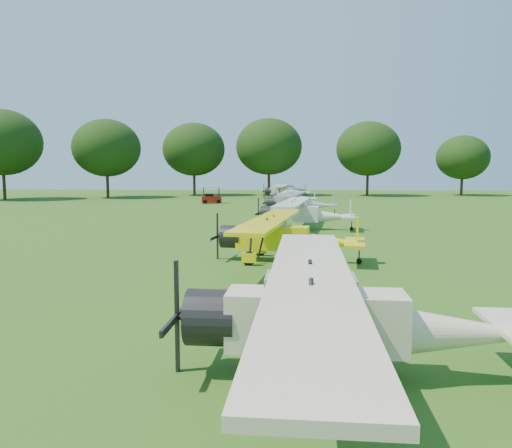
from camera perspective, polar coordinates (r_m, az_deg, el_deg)
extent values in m
plane|color=#1C4C13|center=(27.93, 3.26, -2.66)|extent=(160.00, 160.00, 0.00)
cylinder|color=#301D12|center=(90.98, 22.44, 4.20)|extent=(0.44, 0.44, 3.70)
ellipsoid|color=black|center=(90.97, 22.56, 7.04)|extent=(8.63, 8.63, 7.34)
cylinder|color=#301D12|center=(85.09, 12.61, 4.68)|extent=(0.44, 0.44, 4.51)
ellipsoid|color=black|center=(85.13, 12.70, 8.39)|extent=(10.52, 10.52, 8.94)
cylinder|color=#301D12|center=(84.37, 1.47, 4.89)|extent=(0.44, 0.44, 4.74)
ellipsoid|color=black|center=(84.44, 1.49, 8.82)|extent=(11.05, 11.05, 9.39)
cylinder|color=#301D12|center=(85.39, -7.06, 4.78)|extent=(0.44, 0.44, 4.49)
ellipsoid|color=black|center=(85.44, -7.11, 8.46)|extent=(10.47, 10.47, 8.90)
cylinder|color=#301D12|center=(80.64, -16.60, 4.47)|extent=(0.44, 0.44, 4.44)
ellipsoid|color=black|center=(80.69, -16.72, 8.32)|extent=(10.36, 10.36, 8.80)
cylinder|color=#301D12|center=(81.04, -26.84, 4.19)|extent=(0.44, 0.44, 4.77)
ellipsoid|color=black|center=(81.11, -27.04, 8.31)|extent=(11.14, 11.14, 9.47)
cube|color=beige|center=(10.55, 6.82, -10.89)|extent=(3.72, 1.27, 1.20)
cone|color=beige|center=(11.12, 23.29, -11.40)|extent=(3.26, 1.19, 1.03)
cube|color=#8CA5B2|center=(10.38, 6.23, -7.56)|extent=(1.88, 1.14, 0.63)
cylinder|color=black|center=(10.72, -5.10, -10.59)|extent=(1.09, 1.24, 1.19)
cube|color=black|center=(10.88, -9.02, -10.39)|extent=(0.08, 0.14, 2.41)
cube|color=beige|center=(10.32, 6.25, -6.01)|extent=(2.26, 12.21, 0.16)
cylinder|color=black|center=(9.54, 1.13, -18.29)|extent=(0.70, 0.22, 0.69)
cylinder|color=black|center=(12.20, 2.20, -12.72)|extent=(0.70, 0.22, 0.69)
cube|color=yellow|center=(23.53, 1.91, -1.58)|extent=(3.50, 1.51, 1.11)
cone|color=yellow|center=(23.26, 8.87, -2.14)|extent=(3.07, 1.39, 0.95)
cube|color=#8CA5B2|center=(23.48, 1.66, -0.17)|extent=(1.82, 1.22, 0.58)
cylinder|color=black|center=(23.95, -2.84, -1.45)|extent=(1.11, 1.23, 1.10)
cube|color=black|center=(24.12, -4.43, -1.40)|extent=(0.08, 0.14, 2.22)
cube|color=yellow|center=(23.45, 1.66, 0.48)|extent=(3.22, 11.32, 0.15)
cube|color=yellow|center=(23.17, 11.50, -0.90)|extent=(0.19, 0.59, 1.38)
cube|color=yellow|center=(23.23, 11.22, -2.06)|extent=(1.34, 3.06, 0.10)
cylinder|color=black|center=(22.53, -0.79, -3.97)|extent=(0.65, 0.26, 0.63)
cylinder|color=black|center=(25.09, 0.49, -2.92)|extent=(0.65, 0.26, 0.63)
cylinder|color=black|center=(23.37, 11.69, -4.20)|extent=(0.26, 0.12, 0.25)
cube|color=silver|center=(36.29, 4.49, 1.16)|extent=(3.52, 1.49, 1.12)
cone|color=silver|center=(36.09, 9.03, 0.82)|extent=(3.09, 1.38, 0.96)
cube|color=#8CA5B2|center=(36.25, 4.33, 2.09)|extent=(1.83, 1.22, 0.59)
cylinder|color=black|center=(36.57, 1.33, 1.22)|extent=(1.11, 1.24, 1.11)
cube|color=black|center=(36.70, 0.27, 1.24)|extent=(0.08, 0.14, 2.24)
cube|color=silver|center=(36.24, 4.33, 2.51)|extent=(3.16, 11.40, 0.15)
cube|color=silver|center=(36.02, 10.74, 1.63)|extent=(0.19, 0.60, 1.39)
cube|color=silver|center=(36.07, 10.55, 0.87)|extent=(1.33, 3.08, 0.10)
cylinder|color=black|center=(35.16, 2.85, -0.30)|extent=(0.66, 0.26, 0.64)
cylinder|color=black|center=(37.79, 3.42, 0.15)|extent=(0.66, 0.26, 0.64)
cylinder|color=black|center=(36.16, 10.86, -0.53)|extent=(0.27, 0.12, 0.26)
cube|color=silver|center=(48.15, 4.19, 2.40)|extent=(3.51, 1.56, 1.11)
cone|color=silver|center=(47.84, 7.59, 2.14)|extent=(3.09, 1.44, 0.95)
cube|color=#8CA5B2|center=(48.13, 4.07, 3.09)|extent=(1.84, 1.25, 0.58)
cylinder|color=black|center=(48.48, 1.84, 2.44)|extent=(1.13, 1.25, 1.10)
cube|color=black|center=(48.61, 1.04, 2.45)|extent=(0.08, 0.14, 2.23)
cube|color=silver|center=(48.11, 4.08, 3.41)|extent=(3.40, 11.33, 0.15)
cube|color=silver|center=(47.73, 8.87, 2.75)|extent=(0.20, 0.59, 1.38)
cube|color=silver|center=(47.76, 8.73, 2.18)|extent=(1.39, 3.08, 0.10)
cylinder|color=black|center=(47.03, 2.93, 1.34)|extent=(0.66, 0.27, 0.64)
cylinder|color=black|center=(49.64, 3.44, 1.60)|extent=(0.66, 0.27, 0.64)
cylinder|color=black|center=(47.82, 8.97, 1.13)|extent=(0.27, 0.13, 0.25)
cube|color=silver|center=(61.79, 3.75, 3.05)|extent=(2.83, 1.06, 0.91)
cone|color=silver|center=(61.67, 5.91, 2.90)|extent=(2.48, 0.99, 0.78)
cube|color=#8CA5B2|center=(61.77, 3.67, 3.49)|extent=(1.45, 0.92, 0.48)
cylinder|color=black|center=(61.93, 2.23, 3.06)|extent=(0.86, 0.97, 0.90)
cube|color=black|center=(61.98, 1.71, 3.07)|extent=(0.06, 0.11, 1.82)
cube|color=silver|center=(61.76, 3.67, 3.69)|extent=(2.06, 9.25, 0.12)
cube|color=silver|center=(61.63, 6.72, 3.29)|extent=(0.13, 0.48, 1.12)
cube|color=silver|center=(61.65, 6.64, 2.93)|extent=(0.95, 2.48, 0.08)
cylinder|color=black|center=(60.80, 3.02, 2.39)|extent=(0.53, 0.18, 0.52)
cylinder|color=black|center=(62.95, 3.18, 2.52)|extent=(0.53, 0.18, 0.52)
cylinder|color=black|center=(61.69, 6.79, 2.26)|extent=(0.21, 0.09, 0.21)
cube|color=silver|center=(74.47, 2.95, 3.74)|extent=(3.46, 1.35, 1.11)
cone|color=silver|center=(74.24, 5.14, 3.60)|extent=(3.04, 1.26, 0.95)
cube|color=#8CA5B2|center=(74.46, 2.87, 4.19)|extent=(1.78, 1.14, 0.58)
cylinder|color=black|center=(74.70, 1.42, 3.76)|extent=(1.06, 1.19, 1.10)
cube|color=black|center=(74.80, 0.90, 3.76)|extent=(0.08, 0.13, 2.22)
cube|color=silver|center=(74.45, 2.87, 4.39)|extent=(2.71, 11.28, 0.15)
cube|color=silver|center=(74.16, 5.96, 3.99)|extent=(0.17, 0.59, 1.37)
cube|color=silver|center=(74.19, 5.87, 3.63)|extent=(1.20, 3.03, 0.09)
cylinder|color=black|center=(73.29, 2.18, 3.09)|extent=(0.65, 0.23, 0.63)
cylinder|color=black|center=(75.91, 2.41, 3.19)|extent=(0.65, 0.23, 0.63)
cylinder|color=black|center=(74.22, 6.03, 2.95)|extent=(0.26, 0.11, 0.25)
cube|color=silver|center=(87.02, 3.32, 4.03)|extent=(3.14, 1.21, 1.01)
cone|color=silver|center=(87.34, 5.01, 3.93)|extent=(2.75, 1.12, 0.86)
cube|color=#8CA5B2|center=(86.99, 3.26, 4.37)|extent=(1.61, 1.03, 0.53)
cylinder|color=black|center=(86.84, 2.12, 4.03)|extent=(0.96, 1.08, 1.00)
cube|color=black|center=(86.78, 1.71, 4.03)|extent=(0.07, 0.12, 2.01)
cube|color=silver|center=(86.98, 3.26, 4.53)|extent=(2.39, 10.24, 0.13)
cube|color=silver|center=(87.46, 5.64, 4.24)|extent=(0.15, 0.53, 1.25)
cube|color=silver|center=(87.47, 5.57, 3.96)|extent=(1.08, 2.75, 0.09)
cylinder|color=black|center=(85.78, 2.90, 3.52)|extent=(0.59, 0.21, 0.57)
cylinder|color=black|center=(88.16, 2.74, 3.59)|extent=(0.59, 0.21, 0.57)
cylinder|color=black|center=(87.53, 5.69, 3.44)|extent=(0.24, 0.10, 0.23)
cube|color=#AE190C|center=(64.72, -5.12, 2.83)|extent=(2.76, 1.89, 0.80)
cube|color=black|center=(64.67, -5.43, 3.23)|extent=(1.28, 1.45, 0.52)
cube|color=silver|center=(64.65, -5.14, 4.22)|extent=(2.67, 1.97, 0.09)
cylinder|color=black|center=(63.97, -5.84, 2.55)|extent=(0.53, 0.27, 0.50)
cylinder|color=black|center=(65.38, -5.92, 2.62)|extent=(0.53, 0.27, 0.50)
cylinder|color=black|center=(64.10, -4.30, 2.57)|extent=(0.53, 0.27, 0.50)
cylinder|color=black|center=(65.52, -4.42, 2.65)|extent=(0.53, 0.27, 0.50)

